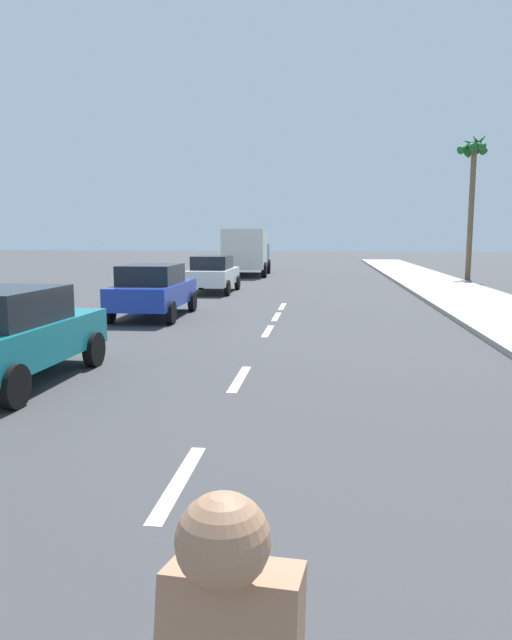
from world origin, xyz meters
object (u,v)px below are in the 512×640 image
Objects in this scene: delivery_truck at (247,251)px; palm_tree_distant at (474,164)px; parked_car_teal at (8,333)px; parked_car_blue at (153,289)px; parked_car_white at (213,273)px.

delivery_truck is 13.76m from palm_tree_distant.
parked_car_teal is 7.91m from parked_car_blue.
parked_car_white is at bearing 90.04° from parked_car_teal.
parked_car_teal is at bearing -91.16° from parked_car_blue.
palm_tree_distant is at bearing 63.66° from parked_car_teal.
delivery_truck is at bearing 90.25° from parked_car_white.
parked_car_white is 10.93m from delivery_truck.
parked_car_teal is 0.96× the size of parked_car_blue.
palm_tree_distant is at bearing -8.56° from delivery_truck.
delivery_truck is (0.32, 18.60, 0.67)m from parked_car_blue.
palm_tree_distant reaches higher than parked_car_blue.
palm_tree_distant is (12.79, 9.45, 5.50)m from parked_car_white.
palm_tree_distant reaches higher than parked_car_teal.
parked_car_white is at bearing 86.64° from parked_car_blue.
palm_tree_distant is (12.80, -1.47, 4.83)m from delivery_truck.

